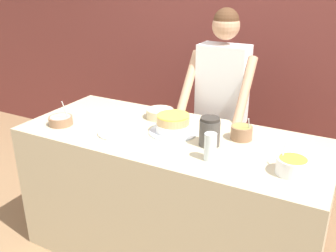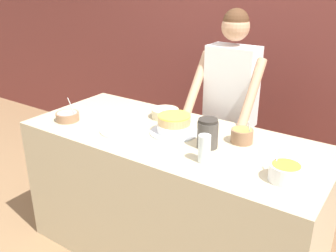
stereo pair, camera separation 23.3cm
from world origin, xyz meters
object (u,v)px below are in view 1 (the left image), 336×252
(cake, at_px, (173,125))
(frosting_bowl_orange, at_px, (292,166))
(frosting_bowl_white, at_px, (160,113))
(ceramic_plate, at_px, (119,132))
(frosting_bowl_pink, at_px, (61,120))
(drinking_glass, at_px, (210,147))
(person_baker, at_px, (222,96))
(frosting_bowl_olive, at_px, (241,132))
(stoneware_jar, at_px, (210,132))

(cake, relative_size, frosting_bowl_orange, 1.91)
(frosting_bowl_white, bearing_deg, ceramic_plate, -105.15)
(frosting_bowl_pink, height_order, drinking_glass, frosting_bowl_pink)
(frosting_bowl_white, distance_m, ceramic_plate, 0.38)
(frosting_bowl_white, bearing_deg, frosting_bowl_pink, -140.88)
(person_baker, xyz_separation_m, drinking_glass, (0.26, -0.87, -0.01))
(frosting_bowl_olive, relative_size, ceramic_plate, 0.58)
(frosting_bowl_white, distance_m, drinking_glass, 0.71)
(cake, distance_m, frosting_bowl_pink, 0.78)
(frosting_bowl_white, bearing_deg, cake, -43.47)
(cake, distance_m, stoneware_jar, 0.29)
(person_baker, distance_m, frosting_bowl_olive, 0.62)
(drinking_glass, distance_m, stoneware_jar, 0.19)
(cake, xyz_separation_m, ceramic_plate, (-0.30, -0.17, -0.05))
(person_baker, bearing_deg, frosting_bowl_orange, -49.84)
(stoneware_jar, bearing_deg, frosting_bowl_orange, -13.65)
(frosting_bowl_pink, relative_size, frosting_bowl_olive, 1.17)
(frosting_bowl_orange, bearing_deg, frosting_bowl_olive, 140.57)
(stoneware_jar, bearing_deg, drinking_glass, -66.63)
(person_baker, distance_m, drinking_glass, 0.91)
(frosting_bowl_olive, relative_size, frosting_bowl_orange, 0.96)
(drinking_glass, distance_m, ceramic_plate, 0.67)
(drinking_glass, relative_size, stoneware_jar, 0.89)
(frosting_bowl_white, bearing_deg, frosting_bowl_orange, -21.19)
(cake, height_order, frosting_bowl_orange, frosting_bowl_orange)
(cake, distance_m, frosting_bowl_olive, 0.43)
(frosting_bowl_pink, relative_size, ceramic_plate, 0.68)
(frosting_bowl_orange, bearing_deg, frosting_bowl_pink, -178.16)
(drinking_glass, bearing_deg, person_baker, 106.67)
(frosting_bowl_olive, height_order, frosting_bowl_orange, frosting_bowl_olive)
(ceramic_plate, xyz_separation_m, stoneware_jar, (0.58, 0.11, 0.08))
(frosting_bowl_olive, height_order, drinking_glass, same)
(cake, relative_size, frosting_bowl_white, 1.62)
(cake, bearing_deg, frosting_bowl_pink, -162.14)
(drinking_glass, bearing_deg, frosting_bowl_white, 142.07)
(person_baker, height_order, frosting_bowl_orange, person_baker)
(frosting_bowl_pink, distance_m, frosting_bowl_olive, 1.21)
(cake, relative_size, ceramic_plate, 1.15)
(stoneware_jar, bearing_deg, ceramic_plate, -169.78)
(cake, bearing_deg, frosting_bowl_orange, -13.53)
(person_baker, relative_size, frosting_bowl_white, 8.61)
(person_baker, height_order, ceramic_plate, person_baker)
(cake, relative_size, frosting_bowl_olive, 1.99)
(frosting_bowl_orange, distance_m, stoneware_jar, 0.52)
(person_baker, bearing_deg, frosting_bowl_pink, -133.67)
(frosting_bowl_pink, distance_m, stoneware_jar, 1.03)
(frosting_bowl_white, xyz_separation_m, ceramic_plate, (-0.10, -0.37, -0.03))
(frosting_bowl_pink, height_order, frosting_bowl_orange, frosting_bowl_pink)
(frosting_bowl_white, height_order, stoneware_jar, stoneware_jar)
(frosting_bowl_orange, bearing_deg, drinking_glass, -173.15)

